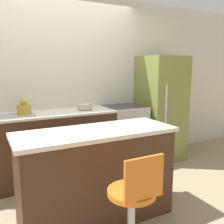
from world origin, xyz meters
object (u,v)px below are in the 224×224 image
at_px(oven_range, 124,135).
at_px(refrigerator, 161,108).
at_px(mixing_bowl, 85,107).
at_px(stool_chair, 133,210).
at_px(kettle, 24,108).

xyz_separation_m(oven_range, refrigerator, (0.68, -0.04, 0.39)).
relative_size(refrigerator, mixing_bowl, 8.44).
bearing_deg(refrigerator, oven_range, 176.78).
relative_size(oven_range, stool_chair, 1.02).
bearing_deg(refrigerator, kettle, 179.01).
bearing_deg(stool_chair, mixing_bowl, 79.72).
distance_m(oven_range, mixing_bowl, 0.84).
xyz_separation_m(refrigerator, mixing_bowl, (-1.35, 0.04, 0.12)).
bearing_deg(kettle, stool_chair, -74.72).
bearing_deg(kettle, mixing_bowl, 0.00).
height_order(oven_range, mixing_bowl, mixing_bowl).
height_order(oven_range, stool_chair, oven_range).
bearing_deg(kettle, refrigerator, -0.99).
distance_m(refrigerator, mixing_bowl, 1.35).
height_order(refrigerator, kettle, refrigerator).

